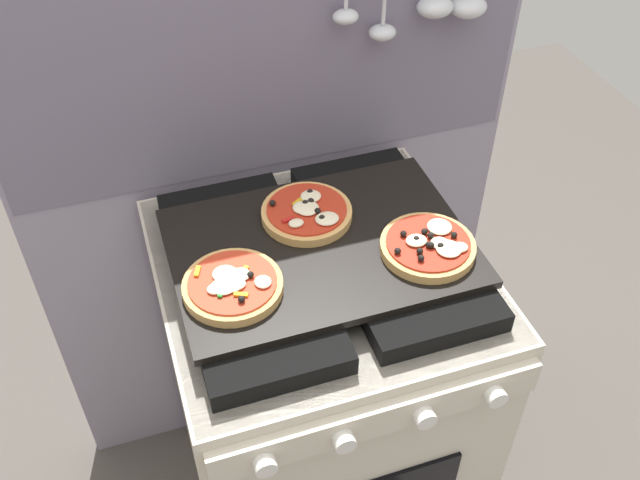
# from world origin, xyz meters

# --- Properties ---
(kitchen_backsplash) EXTENTS (1.10, 0.09, 1.55)m
(kitchen_backsplash) POSITION_xyz_m (0.00, 0.33, 0.79)
(kitchen_backsplash) COLOR gray
(kitchen_backsplash) RESTS_ON ground_plane
(stove) EXTENTS (0.60, 0.64, 0.90)m
(stove) POSITION_xyz_m (-0.00, -0.00, 0.45)
(stove) COLOR beige
(stove) RESTS_ON ground_plane
(baking_tray) EXTENTS (0.54, 0.38, 0.02)m
(baking_tray) POSITION_xyz_m (0.00, 0.00, 0.91)
(baking_tray) COLOR black
(baking_tray) RESTS_ON stove
(pizza_left) EXTENTS (0.17, 0.17, 0.03)m
(pizza_left) POSITION_xyz_m (-0.18, -0.06, 0.93)
(pizza_left) COLOR tan
(pizza_left) RESTS_ON baking_tray
(pizza_right) EXTENTS (0.17, 0.17, 0.03)m
(pizza_right) POSITION_xyz_m (0.18, -0.08, 0.93)
(pizza_right) COLOR tan
(pizza_right) RESTS_ON baking_tray
(pizza_center) EXTENTS (0.17, 0.17, 0.03)m
(pizza_center) POSITION_xyz_m (-0.00, 0.08, 0.93)
(pizza_center) COLOR tan
(pizza_center) RESTS_ON baking_tray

